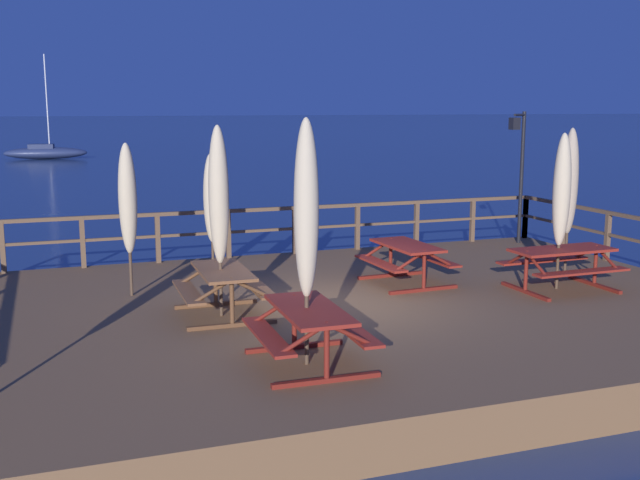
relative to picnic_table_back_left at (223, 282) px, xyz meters
The scene contains 15 objects.
ground_plane 2.25m from the picnic_table_back_left, ahead, with size 600.00×600.00×0.00m, color navy.
wooden_deck 2.10m from the picnic_table_back_left, ahead, with size 14.19×9.44×0.63m, color brown.
railing_waterside_far 5.00m from the picnic_table_back_left, 67.46° to the left, with size 13.99×0.10×1.09m.
picnic_table_back_left is the anchor object (origin of this frame).
picnic_table_back_right 6.24m from the picnic_table_back_left, ahead, with size 1.92×1.43×0.78m.
picnic_table_front_left 3.90m from the picnic_table_back_left, 15.42° to the left, with size 1.48×1.73×0.78m.
picnic_table_front_right 2.73m from the picnic_table_back_left, 78.60° to the right, with size 1.44×1.78×0.78m.
patio_umbrella_short_front 1.39m from the picnic_table_back_left, 156.06° to the left, with size 0.32×0.32×3.05m.
patio_umbrella_short_mid 6.33m from the picnic_table_back_left, ahead, with size 0.32×0.32×2.86m.
patio_umbrella_tall_mid_right 7.28m from the picnic_table_back_left, ahead, with size 0.32×0.32×2.91m.
patio_umbrella_short_back 3.08m from the picnic_table_back_left, 79.09° to the right, with size 0.32×0.32×3.20m.
patio_umbrella_tall_front 2.54m from the picnic_table_back_left, 123.81° to the left, with size 0.32×0.32×2.71m.
patio_umbrella_tall_mid_left 3.11m from the picnic_table_back_left, 81.39° to the left, with size 0.32×0.32×2.44m.
lamp_post_hooked 9.19m from the picnic_table_back_left, 25.94° to the left, with size 0.61×0.44×3.20m.
sailboat_distant 49.50m from the picnic_table_back_left, 93.03° to the left, with size 6.15×2.35×7.72m.
Camera 1 is at (-4.45, -11.73, 3.96)m, focal length 42.76 mm.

